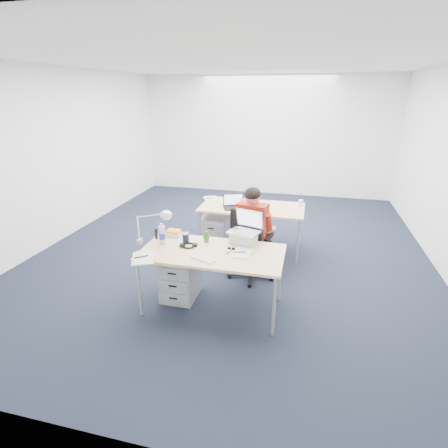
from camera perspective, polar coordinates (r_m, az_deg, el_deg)
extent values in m
plane|color=black|center=(5.74, 1.66, -3.99)|extent=(7.00, 7.00, 0.00)
cube|color=white|center=(8.73, 6.78, 14.02)|extent=(6.00, 0.02, 2.80)
cube|color=white|center=(2.18, -18.00, -7.80)|extent=(6.00, 0.02, 2.80)
cube|color=white|center=(6.61, -24.98, 10.13)|extent=(0.02, 7.00, 2.80)
cube|color=white|center=(5.23, 2.01, 25.09)|extent=(6.00, 7.00, 0.01)
cube|color=#DAB87E|center=(3.94, -1.95, -4.66)|extent=(1.60, 0.80, 0.03)
cylinder|color=#B7BABC|center=(4.08, -13.63, -10.15)|extent=(0.04, 0.04, 0.70)
cylinder|color=#B7BABC|center=(3.70, 8.16, -13.20)|extent=(0.04, 0.04, 0.70)
cylinder|color=#B7BABC|center=(4.63, -9.75, -5.92)|extent=(0.04, 0.04, 0.70)
cylinder|color=#B7BABC|center=(4.30, 9.17, -8.08)|extent=(0.04, 0.04, 0.70)
cube|color=#DAB87E|center=(5.47, 4.60, 2.72)|extent=(1.60, 0.80, 0.03)
cylinder|color=#B7BABC|center=(5.44, -3.94, -1.46)|extent=(0.04, 0.04, 0.70)
cylinder|color=#B7BABC|center=(5.21, 12.01, -2.92)|extent=(0.04, 0.04, 0.70)
cylinder|color=#B7BABC|center=(6.07, -1.96, 0.97)|extent=(0.04, 0.04, 0.70)
cylinder|color=#B7BABC|center=(5.86, 12.31, -0.24)|extent=(0.04, 0.04, 0.70)
cylinder|color=black|center=(4.82, 4.45, -5.84)|extent=(0.04, 0.04, 0.40)
cube|color=black|center=(4.73, 4.52, -3.56)|extent=(0.52, 0.52, 0.07)
cube|color=black|center=(4.42, 3.63, -0.85)|extent=(0.42, 0.13, 0.50)
cube|color=red|center=(4.62, 4.60, 0.09)|extent=(0.43, 0.29, 0.54)
sphere|color=tan|center=(4.50, 4.74, 4.58)|extent=(0.21, 0.21, 0.21)
cube|color=#9EA0A4|center=(4.39, -7.11, -8.46)|extent=(0.40, 0.50, 0.55)
cube|color=#9EA0A4|center=(5.64, -1.44, -1.40)|extent=(0.40, 0.50, 0.55)
cube|color=white|center=(3.74, -3.30, -5.71)|extent=(0.30, 0.21, 0.01)
ellipsoid|color=white|center=(3.90, 0.63, -4.44)|extent=(0.06, 0.09, 0.03)
cylinder|color=#13203C|center=(4.15, -6.27, -2.24)|extent=(0.09, 0.09, 0.12)
cylinder|color=silver|center=(4.14, -10.09, -1.56)|extent=(0.09, 0.09, 0.25)
cube|color=silver|center=(4.36, -8.19, -1.48)|extent=(0.21, 0.19, 0.08)
cube|color=black|center=(4.30, -10.99, -1.62)|extent=(0.04, 0.03, 0.13)
cube|color=#EFFA91|center=(3.86, -13.08, -5.42)|extent=(0.32, 0.38, 0.01)
cube|color=#EFFA91|center=(3.88, 2.87, -4.75)|extent=(0.20, 0.28, 0.01)
cylinder|color=white|center=(5.58, 12.41, 3.34)|extent=(0.08, 0.08, 0.10)
cube|color=white|center=(5.85, -2.20, 4.15)|extent=(0.30, 0.34, 0.01)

